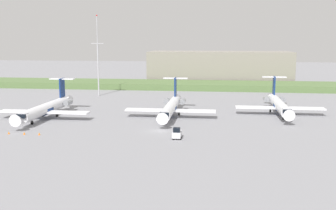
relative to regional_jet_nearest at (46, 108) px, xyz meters
The scene contains 11 objects.
ground_plane 36.11m from the regional_jet_nearest, 33.61° to the left, with size 500.00×500.00×0.00m, color gray.
grass_berm 73.15m from the regional_jet_nearest, 65.79° to the left, with size 320.00×20.00×2.43m, color #597542.
regional_jet_nearest is the anchor object (origin of this frame).
regional_jet_second 31.29m from the regional_jet_nearest, 11.04° to the left, with size 22.81×31.00×9.00m.
regional_jet_third 60.15m from the regional_jet_nearest, 12.81° to the left, with size 22.81×31.00×9.00m.
antenna_mast 41.76m from the regional_jet_nearest, 88.70° to the left, with size 4.40×0.50×27.92m.
distant_hangar 99.79m from the regional_jet_nearest, 64.40° to the left, with size 63.73×23.67×14.27m, color gray.
baggage_tug 38.42m from the regional_jet_nearest, 25.64° to the right, with size 1.72×3.20×2.30m.
safety_cone_front_marker 17.54m from the regional_jet_nearest, 91.70° to the right, with size 0.44×0.44×0.55m, color orange.
safety_cone_mid_marker 17.80m from the regional_jet_nearest, 80.52° to the right, with size 0.44×0.44×0.55m, color orange.
safety_cone_rear_marker 18.60m from the regional_jet_nearest, 70.46° to the right, with size 0.44×0.44×0.55m, color orange.
Camera 1 is at (12.40, -81.92, 19.27)m, focal length 41.90 mm.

